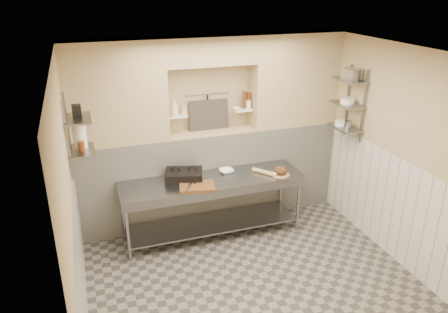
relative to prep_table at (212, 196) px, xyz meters
name	(u,v)px	position (x,y,z in m)	size (l,w,h in m)	color
floor	(253,284)	(0.16, -1.18, -0.69)	(4.00, 3.90, 0.10)	slate
ceiling	(260,50)	(0.16, -1.18, 2.21)	(4.00, 3.90, 0.10)	silver
wall_left	(66,208)	(-1.89, -1.18, 0.76)	(0.10, 3.90, 2.80)	tan
wall_right	(405,158)	(2.21, -1.18, 0.76)	(0.10, 3.90, 2.80)	tan
wall_back	(206,127)	(0.16, 0.82, 0.76)	(4.00, 0.10, 2.80)	tan
wall_front	(361,290)	(0.16, -3.18, 0.76)	(4.00, 0.10, 2.80)	tan
backwall_lower	(211,175)	(0.16, 0.57, 0.06)	(4.00, 0.40, 1.40)	silver
alcove_sill	(211,132)	(0.16, 0.57, 0.77)	(1.30, 0.40, 0.02)	tan
backwall_pillar_left	(116,93)	(-1.16, 0.57, 1.46)	(1.35, 0.40, 1.40)	tan
backwall_pillar_right	(294,80)	(1.49, 0.57, 1.46)	(1.35, 0.40, 1.40)	tan
backwall_header	(210,50)	(0.16, 0.57, 1.96)	(1.30, 0.40, 0.40)	tan
wainscot_left	(81,265)	(-1.83, -1.18, 0.06)	(0.02, 3.90, 1.40)	silver
wainscot_right	(393,207)	(2.15, -1.18, 0.06)	(0.02, 3.90, 1.40)	silver
alcove_shelf_left	(177,116)	(-0.34, 0.57, 1.06)	(0.28, 0.16, 0.03)	white
alcove_shelf_right	(243,110)	(0.66, 0.57, 1.06)	(0.28, 0.16, 0.03)	white
utensil_rail	(207,93)	(0.16, 0.74, 1.31)	(0.02, 0.02, 0.70)	gray
hanging_steel	(208,105)	(0.16, 0.72, 1.14)	(0.02, 0.02, 0.30)	black
splash_panel	(209,115)	(0.16, 0.67, 1.00)	(0.60, 0.02, 0.45)	#383330
shelf_rail_left_a	(68,131)	(-1.81, 0.07, 1.16)	(0.03, 0.03, 0.95)	slate
shelf_rail_left_b	(68,142)	(-1.81, -0.33, 1.16)	(0.03, 0.03, 0.95)	slate
wall_shelf_left_lower	(82,150)	(-1.68, -0.13, 0.96)	(0.30, 0.50, 0.03)	slate
wall_shelf_left_upper	(78,119)	(-1.68, -0.13, 1.36)	(0.30, 0.50, 0.03)	slate
shelf_rail_right_a	(348,100)	(2.14, 0.07, 1.21)	(0.03, 0.03, 1.05)	slate
shelf_rail_right_b	(364,107)	(2.14, -0.33, 1.21)	(0.03, 0.03, 1.05)	slate
wall_shelf_right_lower	(345,128)	(2.00, -0.13, 0.86)	(0.30, 0.50, 0.03)	slate
wall_shelf_right_mid	(348,104)	(2.00, -0.13, 1.21)	(0.30, 0.50, 0.03)	slate
wall_shelf_right_upper	(350,80)	(2.00, -0.13, 1.56)	(0.30, 0.50, 0.03)	slate
prep_table	(212,196)	(0.00, 0.00, 0.00)	(2.60, 0.70, 0.90)	gray
panini_press	(184,176)	(-0.38, 0.11, 0.33)	(0.59, 0.49, 0.14)	black
cutting_board	(197,187)	(-0.27, -0.19, 0.28)	(0.47, 0.33, 0.04)	brown
knife_blade	(200,180)	(-0.19, -0.06, 0.31)	(0.28, 0.03, 0.01)	gray
tongs	(189,186)	(-0.39, -0.21, 0.31)	(0.02, 0.02, 0.26)	gray
mixing_bowl	(226,171)	(0.27, 0.16, 0.28)	(0.20, 0.20, 0.05)	white
rolling_pin	(265,172)	(0.77, -0.06, 0.29)	(0.06, 0.06, 0.39)	#E0B180
bread_board	(280,174)	(0.98, -0.16, 0.27)	(0.26, 0.26, 0.01)	#E0B180
bread_loaf	(280,170)	(0.98, -0.16, 0.33)	(0.20, 0.20, 0.12)	#4C2D19
bottle_soap	(174,108)	(-0.38, 0.52, 1.19)	(0.09, 0.10, 0.25)	white
jar_alcove	(184,110)	(-0.23, 0.59, 1.13)	(0.08, 0.08, 0.12)	tan
bowl_alcove	(236,109)	(0.55, 0.54, 1.09)	(0.12, 0.12, 0.04)	white
condiment_a	(249,100)	(0.77, 0.60, 1.19)	(0.06, 0.06, 0.23)	#542910
condiment_b	(245,100)	(0.70, 0.60, 1.20)	(0.06, 0.06, 0.26)	#542910
condiment_c	(249,105)	(0.75, 0.55, 1.13)	(0.07, 0.07, 0.12)	white
jug_left	(80,135)	(-1.68, -0.05, 1.13)	(0.16, 0.16, 0.31)	white
jar_left	(81,146)	(-1.68, -0.18, 1.03)	(0.08, 0.08, 0.12)	#542910
box_left_upper	(77,111)	(-1.68, -0.09, 1.44)	(0.10, 0.10, 0.14)	black
bowl_right	(341,123)	(2.00, -0.03, 0.90)	(0.19, 0.19, 0.06)	white
canister_right	(348,124)	(2.00, -0.20, 0.92)	(0.11, 0.11, 0.11)	gray
bowl_right_mid	(348,101)	(2.00, -0.13, 1.26)	(0.20, 0.20, 0.07)	white
basket_right	(352,74)	(2.00, -0.15, 1.65)	(0.19, 0.24, 0.15)	gray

